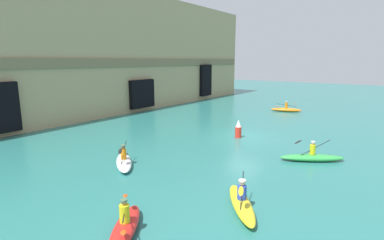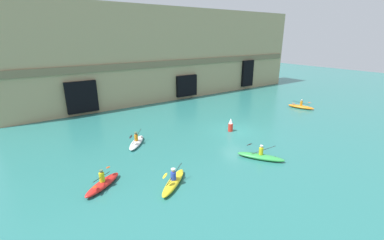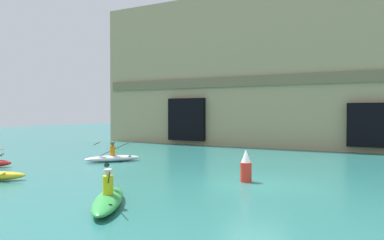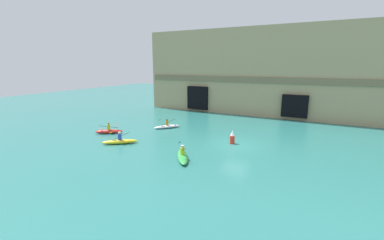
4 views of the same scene
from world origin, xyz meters
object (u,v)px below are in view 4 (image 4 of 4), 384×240
object	(u,v)px
kayak_white	(167,126)
kayak_green	(182,156)
kayak_red	(109,131)
kayak_yellow	(120,141)
marker_buoy	(232,137)

from	to	relation	value
kayak_white	kayak_green	bearing A→B (deg)	-100.63
kayak_red	kayak_yellow	world-z (taller)	same
kayak_yellow	marker_buoy	bearing A→B (deg)	-10.66
kayak_yellow	marker_buoy	xyz separation A→B (m)	(9.68, 5.11, 0.37)
kayak_white	kayak_red	distance (m)	6.73
kayak_green	kayak_yellow	size ratio (longest dim) A/B	1.11
kayak_red	kayak_yellow	bearing A→B (deg)	-65.38
kayak_red	kayak_green	bearing A→B (deg)	-48.95
kayak_white	marker_buoy	distance (m)	9.31
kayak_green	marker_buoy	world-z (taller)	marker_buoy
kayak_red	kayak_yellow	size ratio (longest dim) A/B	0.94
kayak_white	kayak_green	world-z (taller)	kayak_green
kayak_red	marker_buoy	size ratio (longest dim) A/B	2.16
marker_buoy	kayak_white	bearing A→B (deg)	165.86
kayak_yellow	marker_buoy	world-z (taller)	marker_buoy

